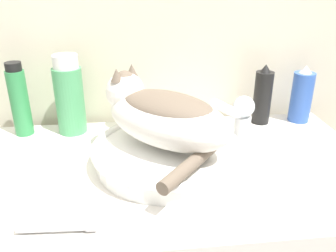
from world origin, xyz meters
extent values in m
cube|color=beige|center=(0.00, 0.60, 1.20)|extent=(8.00, 0.05, 2.40)
cylinder|color=white|center=(-0.01, 0.28, 0.92)|extent=(0.33, 0.33, 0.04)
torus|color=white|center=(-0.01, 0.28, 0.94)|extent=(0.35, 0.35, 0.02)
ellipsoid|color=silver|center=(-0.01, 0.28, 1.01)|extent=(0.34, 0.34, 0.12)
ellipsoid|color=#6B5B4C|center=(-0.01, 0.28, 1.04)|extent=(0.26, 0.26, 0.05)
sphere|color=silver|center=(-0.10, 0.37, 1.05)|extent=(0.09, 0.09, 0.09)
sphere|color=#6B5B4C|center=(-0.10, 0.37, 1.07)|extent=(0.05, 0.05, 0.05)
cone|color=#6B5B4C|center=(-0.09, 0.39, 1.10)|extent=(0.03, 0.03, 0.03)
cone|color=#6B5B4C|center=(-0.12, 0.35, 1.10)|extent=(0.03, 0.03, 0.03)
cylinder|color=#6B5B4C|center=(0.02, 0.15, 0.96)|extent=(0.15, 0.17, 0.03)
cylinder|color=silver|center=(0.19, 0.37, 0.93)|extent=(0.04, 0.04, 0.07)
cylinder|color=silver|center=(0.15, 0.35, 1.00)|extent=(0.11, 0.06, 0.08)
sphere|color=silver|center=(0.19, 0.37, 1.00)|extent=(0.06, 0.06, 0.06)
cylinder|color=white|center=(-0.11, 0.49, 0.95)|extent=(0.05, 0.05, 0.11)
sphere|color=black|center=(-0.11, 0.49, 1.02)|extent=(0.05, 0.05, 0.05)
cylinder|color=#4CA366|center=(-0.26, 0.49, 0.99)|extent=(0.08, 0.08, 0.18)
cylinder|color=white|center=(-0.26, 0.49, 1.10)|extent=(0.07, 0.07, 0.04)
cylinder|color=#335BB7|center=(0.41, 0.49, 0.97)|extent=(0.06, 0.06, 0.15)
cone|color=#B7B7BC|center=(0.41, 0.49, 1.05)|extent=(0.04, 0.04, 0.02)
cylinder|color=#338C4C|center=(-0.39, 0.49, 0.98)|extent=(0.05, 0.05, 0.18)
cylinder|color=black|center=(-0.39, 0.49, 1.09)|extent=(0.04, 0.04, 0.02)
cylinder|color=black|center=(0.29, 0.49, 0.97)|extent=(0.05, 0.05, 0.16)
cone|color=black|center=(0.29, 0.49, 1.06)|extent=(0.03, 0.03, 0.02)
cylinder|color=silver|center=(-0.24, 0.07, 0.91)|extent=(0.12, 0.04, 0.03)
cylinder|color=#B7B7BC|center=(-0.17, 0.07, 0.91)|extent=(0.02, 0.03, 0.03)
camera|label=1|loc=(-0.10, -0.45, 1.33)|focal=38.00mm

